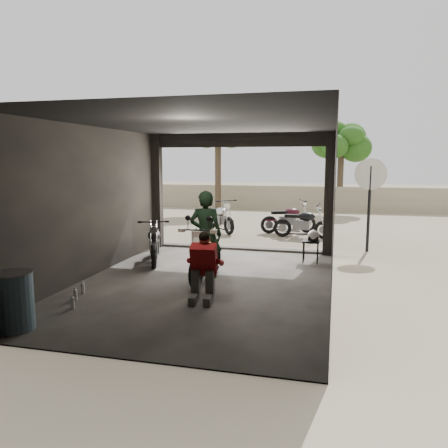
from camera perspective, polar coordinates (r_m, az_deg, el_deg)
The scene contains 16 objects.
ground at distance 8.93m, azimuth -2.65°, elevation -7.86°, with size 80.00×80.00×0.00m, color #7A6D56.
garage at distance 9.18m, azimuth -1.73°, elevation 0.75°, with size 7.00×7.13×3.20m.
boundary_wall at distance 22.43m, azimuth 7.65°, elevation 3.44°, with size 18.00×0.30×1.20m, color gray.
tree_left at distance 21.47m, azimuth -0.80°, elevation 12.34°, with size 2.20×2.20×5.60m.
tree_right at distance 22.24m, azimuth 15.12°, elevation 10.82°, with size 2.20×2.20×5.00m.
main_bike at distance 9.08m, azimuth -2.37°, elevation -3.75°, with size 0.73×1.77×1.18m, color beige, non-canonical shape.
left_bike at distance 10.80m, azimuth -9.07°, elevation -2.13°, with size 0.67×1.62×1.09m, color black, non-canonical shape.
outside_bike_a at distance 15.18m, azimuth -0.56°, elevation 1.12°, with size 0.71×1.72×1.16m, color black, non-canonical shape.
outside_bike_b at distance 15.10m, azimuth 8.43°, elevation 0.95°, with size 0.69×1.68×1.14m, color #3E0F1B, non-canonical shape.
outside_bike_c at distance 14.24m, azimuth 10.25°, elevation 0.41°, with size 0.68×1.65×1.11m, color black, non-canonical shape.
rider at distance 9.19m, azimuth -2.40°, elevation -1.42°, with size 0.68×0.45×1.87m, color black.
mechanic at distance 7.75m, azimuth -2.79°, elevation -5.83°, with size 0.60×0.82×1.19m, color #B21917, non-canonical shape.
stool at distance 10.81m, azimuth 11.28°, elevation -2.53°, with size 0.40×0.40×0.56m.
helmet at distance 10.72m, azimuth 11.61°, elevation -1.49°, with size 0.28×0.30×0.27m, color silver.
oil_drum at distance 7.17m, azimuth -25.77°, elevation -9.17°, with size 0.56×0.56×0.87m, color #3A5262.
sign_post at distance 12.43m, azimuth 18.52°, elevation 4.40°, with size 0.85×0.08×2.54m.
Camera 1 is at (2.47, -8.21, 2.49)m, focal length 35.00 mm.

